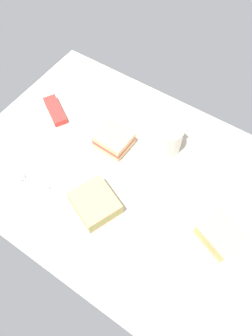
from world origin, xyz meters
TOP-DOWN VIEW (x-y plane):
  - tabletop at (0.00, 0.00)cm, footprint 90.00×64.00cm
  - coffee_mug_black at (-4.85, -14.12)cm, footprint 8.00×10.30cm
  - sandwich_main at (8.39, -6.26)cm, footprint 9.70×8.80cm
  - sandwich_side at (-29.15, 2.42)cm, footprint 11.95×11.39cm
  - sandwich_extra at (1.10, 12.68)cm, footprint 13.96×13.35cm
  - glass_of_milk at (-26.39, 15.28)cm, footprint 7.13×7.13cm
  - spoon at (21.93, 16.92)cm, footprint 11.28×4.05cm
  - snack_bar at (30.64, -5.99)cm, footprint 11.85×9.22cm

SIDE VIEW (x-z plane):
  - tabletop at x=0.00cm, z-range 0.00..2.00cm
  - spoon at x=21.93cm, z-range 1.98..2.78cm
  - snack_bar at x=30.64cm, z-range 2.00..4.00cm
  - sandwich_extra at x=1.10cm, z-range 2.00..6.40cm
  - sandwich_main at x=8.39cm, z-range 2.00..6.40cm
  - sandwich_side at x=-29.15cm, z-range 2.00..6.40cm
  - coffee_mug_black at x=-4.85cm, z-range 2.13..10.81cm
  - glass_of_milk at x=-26.39cm, z-range 1.32..11.94cm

